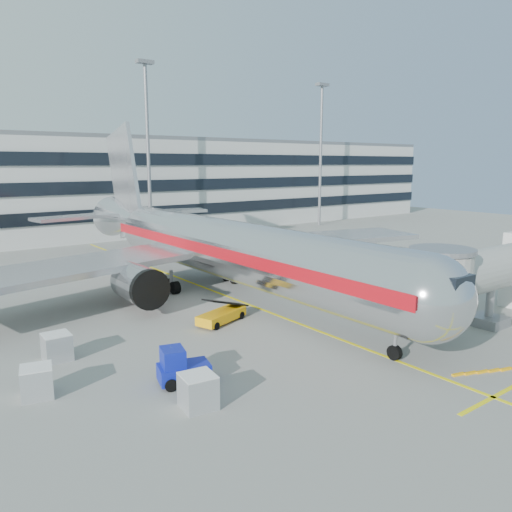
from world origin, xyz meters
TOP-DOWN VIEW (x-y plane):
  - ground at (0.00, 0.00)m, footprint 180.00×180.00m
  - lead_in_line at (0.00, 10.00)m, footprint 0.25×70.00m
  - stop_bar at (0.00, -14.00)m, footprint 6.00×0.25m
  - main_jet at (0.00, 11.72)m, footprint 50.95×48.70m
  - jet_bridge at (12.18, -8.00)m, footprint 17.80×4.50m
  - terminal at (0.00, 57.95)m, footprint 150.00×24.25m
  - light_mast_centre at (8.00, 42.00)m, footprint 2.40×1.20m
  - light_mast_east at (42.00, 42.00)m, footprint 2.40×1.20m
  - belt_loader at (-4.36, 3.97)m, footprint 4.45×2.82m
  - baggage_tug at (-11.62, -3.32)m, footprint 2.96×2.27m
  - cargo_container_left at (-18.03, -0.41)m, footprint 1.77×1.77m
  - cargo_container_right at (-15.89, 3.87)m, footprint 1.53×1.53m
  - cargo_container_front at (-12.21, -6.14)m, footprint 1.74×1.74m
  - ramp_worker at (-11.89, -3.00)m, footprint 0.78×0.87m

SIDE VIEW (x-z plane):
  - ground at x=0.00m, z-range 0.00..0.00m
  - lead_in_line at x=0.00m, z-range 0.00..0.01m
  - stop_bar at x=0.00m, z-range 0.00..0.01m
  - belt_loader at x=-4.36m, z-range -0.45..1.64m
  - cargo_container_left at x=-18.03m, z-range 0.00..1.57m
  - cargo_container_right at x=-15.89m, z-range 0.00..1.61m
  - cargo_container_front at x=-12.21m, z-range 0.00..1.66m
  - baggage_tug at x=-11.62m, z-range -0.13..1.86m
  - ramp_worker at x=-11.89m, z-range 0.00..1.99m
  - jet_bridge at x=12.18m, z-range 0.37..7.37m
  - main_jet at x=0.00m, z-range -3.79..12.26m
  - terminal at x=0.00m, z-range 0.00..15.60m
  - light_mast_centre at x=8.00m, z-range 2.15..27.60m
  - light_mast_east at x=42.00m, z-range 2.15..27.60m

